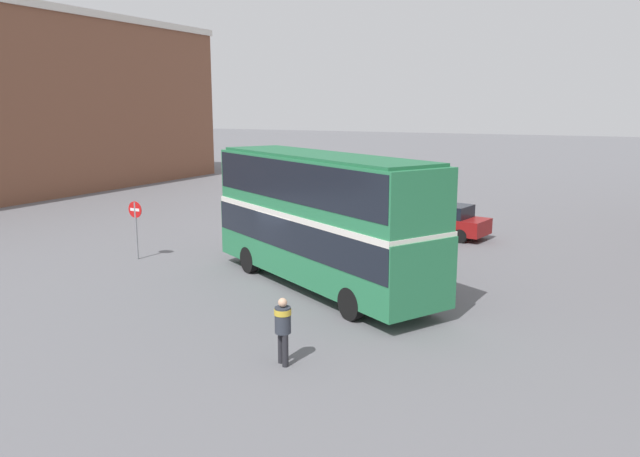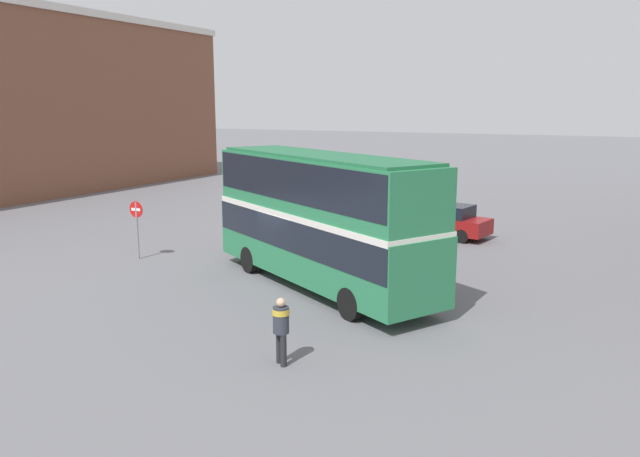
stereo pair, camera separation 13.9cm
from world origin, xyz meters
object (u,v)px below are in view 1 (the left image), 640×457
object	(u,v)px
pedestrian_foreground	(283,324)
no_entry_sign	(136,220)
parked_car_kerb_near	(444,220)
double_decker_bus	(320,212)

from	to	relation	value
pedestrian_foreground	no_entry_sign	size ratio (longest dim) A/B	0.71
no_entry_sign	parked_car_kerb_near	bearing A→B (deg)	45.05
parked_car_kerb_near	no_entry_sign	world-z (taller)	no_entry_sign
double_decker_bus	parked_car_kerb_near	distance (m)	10.43
no_entry_sign	double_decker_bus	bearing A→B (deg)	-1.60
pedestrian_foreground	no_entry_sign	bearing A→B (deg)	-85.62
double_decker_bus	no_entry_sign	bearing A→B (deg)	-152.20
pedestrian_foreground	no_entry_sign	distance (m)	12.40
pedestrian_foreground	parked_car_kerb_near	xyz separation A→B (m)	(-0.64, 16.41, -0.24)
double_decker_bus	no_entry_sign	world-z (taller)	double_decker_bus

